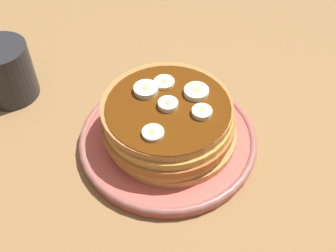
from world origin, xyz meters
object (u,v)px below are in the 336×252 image
(banana_slice_1, at_px, (146,90))
(banana_slice_2, at_px, (202,112))
(banana_slice_0, at_px, (170,106))
(coffee_mug, at_px, (5,69))
(banana_slice_5, at_px, (164,83))
(plate, at_px, (168,139))
(banana_slice_3, at_px, (196,92))
(pancake_stack, at_px, (168,121))
(banana_slice_4, at_px, (153,133))

(banana_slice_1, distance_m, banana_slice_2, 0.09)
(banana_slice_0, bearing_deg, coffee_mug, 47.01)
(banana_slice_5, bearing_deg, plate, 167.63)
(plate, xyz_separation_m, banana_slice_2, (-0.03, -0.04, 0.07))
(plate, height_order, banana_slice_2, banana_slice_2)
(banana_slice_2, relative_size, banana_slice_3, 0.79)
(pancake_stack, relative_size, coffee_mug, 1.61)
(pancake_stack, xyz_separation_m, banana_slice_4, (-0.04, 0.04, 0.03))
(banana_slice_1, height_order, banana_slice_2, banana_slice_1)
(banana_slice_4, relative_size, banana_slice_5, 0.97)
(banana_slice_4, height_order, banana_slice_5, same)
(banana_slice_2, height_order, coffee_mug, coffee_mug)
(banana_slice_3, bearing_deg, banana_slice_5, 45.92)
(pancake_stack, xyz_separation_m, banana_slice_0, (-0.01, -0.00, 0.03))
(plate, distance_m, banana_slice_3, 0.08)
(banana_slice_0, distance_m, coffee_mug, 0.29)
(plate, bearing_deg, banana_slice_1, 27.40)
(pancake_stack, relative_size, banana_slice_2, 7.22)
(banana_slice_1, relative_size, banana_slice_4, 1.21)
(banana_slice_1, height_order, banana_slice_3, same)
(banana_slice_1, bearing_deg, banana_slice_0, -152.99)
(banana_slice_2, bearing_deg, banana_slice_0, 55.62)
(pancake_stack, height_order, coffee_mug, coffee_mug)
(plate, relative_size, banana_slice_0, 9.45)
(banana_slice_1, distance_m, banana_slice_3, 0.07)
(banana_slice_1, xyz_separation_m, banana_slice_2, (-0.07, -0.06, -0.00))
(banana_slice_5, bearing_deg, banana_slice_0, 169.94)
(banana_slice_2, height_order, banana_slice_3, same)
(banana_slice_4, height_order, coffee_mug, coffee_mug)
(plate, distance_m, banana_slice_4, 0.09)
(banana_slice_3, xyz_separation_m, coffee_mug, (0.18, 0.25, -0.03))
(pancake_stack, height_order, banana_slice_0, banana_slice_0)
(banana_slice_2, relative_size, coffee_mug, 0.22)
(banana_slice_2, xyz_separation_m, coffee_mug, (0.22, 0.24, -0.03))
(banana_slice_2, xyz_separation_m, banana_slice_5, (0.07, 0.03, -0.00))
(banana_slice_4, relative_size, coffee_mug, 0.23)
(banana_slice_0, xyz_separation_m, banana_slice_3, (0.01, -0.04, 0.00))
(pancake_stack, bearing_deg, banana_slice_4, 140.71)
(pancake_stack, xyz_separation_m, banana_slice_2, (-0.03, -0.04, 0.03))
(banana_slice_1, distance_m, banana_slice_4, 0.08)
(coffee_mug, bearing_deg, plate, -132.70)
(banana_slice_1, bearing_deg, banana_slice_2, -138.96)
(banana_slice_0, bearing_deg, pancake_stack, 6.16)
(banana_slice_3, bearing_deg, banana_slice_4, 122.96)
(plate, relative_size, banana_slice_3, 7.47)
(banana_slice_5, height_order, coffee_mug, coffee_mug)
(banana_slice_1, bearing_deg, banana_slice_3, -112.58)
(banana_slice_0, xyz_separation_m, banana_slice_1, (0.04, 0.02, 0.00))
(banana_slice_0, height_order, banana_slice_2, same)
(banana_slice_3, bearing_deg, plate, 103.21)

